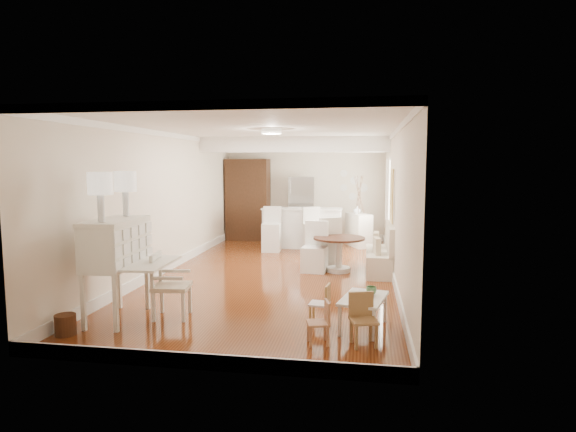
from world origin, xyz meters
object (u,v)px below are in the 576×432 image
(slip_chair_far, at_px, (326,241))
(kids_chair_a, at_px, (318,322))
(breakfast_counter, at_px, (302,228))
(dining_table, at_px, (339,255))
(gustavian_armchair, at_px, (172,285))
(fridge, at_px, (314,209))
(sideboard, at_px, (359,230))
(kids_chair_c, at_px, (364,320))
(kids_chair_b, at_px, (319,303))
(slip_chair_near, at_px, (315,247))
(pantry_cabinet, at_px, (248,200))
(bar_stool_right, at_px, (314,230))
(kids_table, at_px, (363,313))
(bar_stool_left, at_px, (271,229))
(wicker_basket, at_px, (65,325))
(secretary_bureau, at_px, (117,269))

(slip_chair_far, bearing_deg, kids_chair_a, 63.22)
(breakfast_counter, bearing_deg, dining_table, -67.85)
(gustavian_armchair, distance_m, fridge, 7.14)
(breakfast_counter, xyz_separation_m, sideboard, (1.45, 0.41, -0.08))
(kids_chair_a, height_order, kids_chair_c, kids_chair_c)
(slip_chair_far, xyz_separation_m, fridge, (-0.58, 3.15, 0.37))
(kids_chair_a, xyz_separation_m, kids_chair_b, (-0.06, 0.78, 0.00))
(kids_chair_b, distance_m, kids_chair_c, 0.96)
(slip_chair_near, xyz_separation_m, pantry_cabinet, (-2.31, 3.83, 0.65))
(slip_chair_far, relative_size, pantry_cabinet, 0.46)
(breakfast_counter, height_order, sideboard, breakfast_counter)
(bar_stool_right, bearing_deg, kids_table, -102.03)
(dining_table, bearing_deg, slip_chair_far, 117.80)
(bar_stool_right, bearing_deg, bar_stool_left, 159.02)
(kids_chair_a, distance_m, dining_table, 3.97)
(wicker_basket, xyz_separation_m, breakfast_counter, (2.15, 6.86, 0.38))
(kids_chair_b, bearing_deg, kids_chair_a, 10.97)
(kids_table, height_order, sideboard, sideboard)
(breakfast_counter, distance_m, sideboard, 1.51)
(bar_stool_left, bearing_deg, secretary_bureau, -105.20)
(kids_chair_b, bearing_deg, breakfast_counter, -163.42)
(kids_table, height_order, breakfast_counter, breakfast_counter)
(pantry_cabinet, bearing_deg, sideboard, -11.99)
(kids_chair_b, height_order, dining_table, dining_table)
(gustavian_armchair, xyz_separation_m, kids_chair_a, (2.14, -0.70, -0.19))
(breakfast_counter, relative_size, fridge, 1.14)
(kids_table, height_order, bar_stool_left, bar_stool_left)
(kids_table, height_order, kids_chair_b, kids_chair_b)
(wicker_basket, distance_m, pantry_cabinet, 8.01)
(secretary_bureau, distance_m, bar_stool_right, 5.97)
(kids_chair_b, xyz_separation_m, slip_chair_near, (-0.39, 3.14, 0.23))
(kids_chair_b, distance_m, fridge, 7.01)
(wicker_basket, bearing_deg, breakfast_counter, 72.59)
(kids_chair_b, relative_size, slip_chair_near, 0.55)
(kids_chair_c, relative_size, sideboard, 0.70)
(wicker_basket, bearing_deg, bar_stool_left, 76.60)
(slip_chair_far, distance_m, bar_stool_left, 2.04)
(fridge, bearing_deg, kids_chair_c, -79.64)
(gustavian_armchair, height_order, bar_stool_left, bar_stool_left)
(kids_chair_a, height_order, slip_chair_far, slip_chair_far)
(slip_chair_near, bearing_deg, wicker_basket, -118.48)
(dining_table, distance_m, fridge, 3.89)
(kids_chair_c, height_order, breakfast_counter, breakfast_counter)
(kids_chair_b, distance_m, pantry_cabinet, 7.52)
(secretary_bureau, height_order, kids_table, secretary_bureau)
(gustavian_armchair, distance_m, bar_stool_left, 5.30)
(bar_stool_right, height_order, fridge, fridge)
(bar_stool_left, height_order, fridge, fridge)
(gustavian_armchair, relative_size, bar_stool_left, 0.83)
(kids_chair_c, relative_size, slip_chair_far, 0.60)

